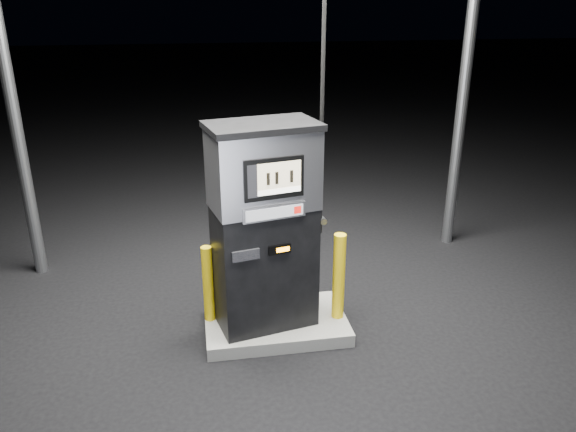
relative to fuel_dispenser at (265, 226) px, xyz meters
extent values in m
plane|color=black|center=(0.11, 0.03, -1.31)|extent=(80.00, 80.00, 0.00)
cube|color=slate|center=(0.11, 0.03, -1.24)|extent=(1.60, 1.00, 0.15)
cylinder|color=gray|center=(-2.89, 2.03, 0.94)|extent=(0.16, 0.16, 4.50)
cylinder|color=gray|center=(3.11, 2.03, 0.94)|extent=(0.16, 0.16, 4.50)
cube|color=black|center=(-0.01, 0.00, -0.48)|extent=(1.15, 0.81, 1.38)
cube|color=#BCBCC3|center=(-0.01, 0.00, 0.62)|extent=(1.17, 0.84, 0.83)
cube|color=black|center=(-0.01, 0.00, 1.07)|extent=(1.23, 0.89, 0.07)
cube|color=black|center=(0.06, -0.31, 0.62)|extent=(0.61, 0.16, 0.42)
cube|color=#BEB08A|center=(0.11, -0.32, 0.65)|extent=(0.44, 0.10, 0.26)
cube|color=white|center=(0.11, -0.32, 0.49)|extent=(0.44, 0.10, 0.06)
cube|color=#BCBCC3|center=(0.06, -0.31, 0.27)|extent=(0.65, 0.17, 0.15)
cube|color=#95979C|center=(0.06, -0.33, 0.27)|extent=(0.59, 0.13, 0.12)
cube|color=red|center=(0.30, -0.28, 0.27)|extent=(0.08, 0.02, 0.08)
cube|color=black|center=(0.11, -0.30, -0.15)|extent=(0.24, 0.07, 0.10)
cube|color=#FF970C|center=(0.15, -0.30, -0.15)|extent=(0.14, 0.03, 0.05)
cube|color=black|center=(-0.24, -0.37, -0.15)|extent=(0.29, 0.09, 0.11)
cube|color=black|center=(0.56, 0.12, -0.01)|extent=(0.15, 0.22, 0.27)
cylinder|color=gray|center=(0.62, 0.14, -0.01)|extent=(0.13, 0.25, 0.08)
cylinder|color=black|center=(0.61, 0.08, 1.83)|extent=(0.05, 0.05, 3.41)
cylinder|color=yellow|center=(-0.63, 0.14, -0.71)|extent=(0.15, 0.15, 0.90)
cylinder|color=yellow|center=(0.82, -0.05, -0.65)|extent=(0.15, 0.15, 1.02)
camera|label=1|loc=(-0.68, -5.44, 2.29)|focal=35.00mm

